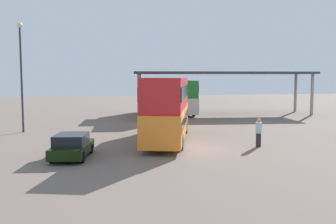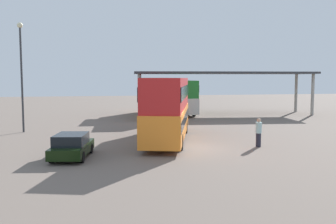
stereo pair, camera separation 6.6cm
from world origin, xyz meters
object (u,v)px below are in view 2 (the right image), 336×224
double_decker_main (168,106)px  lamppost_tall (21,65)px  double_decker_mid_row (179,96)px  double_decker_near_canopy (152,95)px  parked_hatchback (72,146)px  pedestrian_waiting (259,133)px

double_decker_main → lamppost_tall: size_ratio=1.32×
double_decker_main → double_decker_mid_row: size_ratio=1.12×
double_decker_near_canopy → parked_hatchback: bearing=163.9°
double_decker_near_canopy → pedestrian_waiting: (3.80, -19.74, -1.48)m
lamppost_tall → pedestrian_waiting: (15.86, -9.74, -4.50)m
parked_hatchback → pedestrian_waiting: pedestrian_waiting is taller
double_decker_main → double_decker_mid_row: (5.07, 18.56, -0.15)m
double_decker_main → lamppost_tall: bearing=76.9°
double_decker_main → lamppost_tall: (-10.72, 6.11, 3.03)m
lamppost_tall → double_decker_near_canopy: bearing=39.7°
double_decker_near_canopy → double_decker_mid_row: 4.46m
double_decker_main → double_decker_near_canopy: size_ratio=0.99×
lamppost_tall → pedestrian_waiting: 19.15m
double_decker_near_canopy → lamppost_tall: 15.96m
double_decker_mid_row → pedestrian_waiting: 22.23m
double_decker_main → parked_hatchback: bearing=143.1°
double_decker_mid_row → double_decker_near_canopy: bearing=124.5°
double_decker_main → pedestrian_waiting: bearing=-108.7°
lamppost_tall → parked_hatchback: bearing=-67.8°
double_decker_main → double_decker_mid_row: double_decker_main is taller
double_decker_main → lamppost_tall: lamppost_tall is taller
double_decker_near_canopy → pedestrian_waiting: bearing=-165.0°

